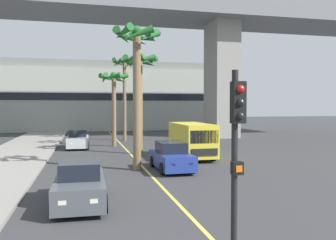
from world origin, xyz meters
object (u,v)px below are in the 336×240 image
object	(u,v)px
car_queue_third	(78,140)
palm_tree_mid_median	(137,60)
car_queue_second	(171,157)
car_queue_front	(80,184)
palm_tree_near_median	(114,87)
delivery_van	(192,139)
palm_tree_far_median	(140,73)
palm_tree_farthest_median	(124,73)
traffic_light_median_near	(236,151)

from	to	relation	value
car_queue_third	palm_tree_mid_median	world-z (taller)	palm_tree_mid_median
car_queue_second	car_queue_front	bearing A→B (deg)	-129.43
palm_tree_near_median	palm_tree_mid_median	world-z (taller)	palm_tree_mid_median
car_queue_front	car_queue_second	world-z (taller)	same
car_queue_third	delivery_van	xyz separation A→B (m)	(7.65, -7.64, 0.57)
car_queue_front	palm_tree_mid_median	world-z (taller)	palm_tree_mid_median
car_queue_front	palm_tree_mid_median	bearing A→B (deg)	64.39
car_queue_front	palm_tree_far_median	xyz separation A→B (m)	(4.16, 12.81, 5.28)
palm_tree_near_median	palm_tree_farthest_median	world-z (taller)	palm_tree_farthest_median
car_queue_front	delivery_van	world-z (taller)	delivery_van
car_queue_front	palm_tree_farthest_median	world-z (taller)	palm_tree_farthest_median
palm_tree_near_median	palm_tree_farthest_median	distance (m)	5.63
delivery_van	palm_tree_mid_median	size ratio (longest dim) A/B	0.66
palm_tree_farthest_median	delivery_van	bearing A→B (deg)	-77.05
traffic_light_median_near	palm_tree_near_median	distance (m)	25.30
palm_tree_far_median	car_queue_third	bearing A→B (deg)	133.85
car_queue_front	traffic_light_median_near	world-z (taller)	traffic_light_median_near
traffic_light_median_near	palm_tree_near_median	xyz separation A→B (m)	(-0.20, 25.18, 2.47)
palm_tree_mid_median	car_queue_third	bearing A→B (deg)	106.79
delivery_van	palm_tree_mid_median	bearing A→B (deg)	-139.71
car_queue_second	delivery_van	xyz separation A→B (m)	(2.43, 4.00, 0.57)
delivery_van	traffic_light_median_near	xyz separation A→B (m)	(-4.37, -16.89, 1.43)
car_queue_third	palm_tree_far_median	world-z (taller)	palm_tree_far_median
car_queue_third	palm_tree_near_median	distance (m)	5.46
car_queue_front	car_queue_second	distance (m)	7.62
car_queue_second	palm_tree_far_median	xyz separation A→B (m)	(-0.68, 6.92, 5.28)
car_queue_front	palm_tree_far_median	world-z (taller)	palm_tree_far_median
car_queue_front	palm_tree_farthest_median	xyz separation A→B (m)	(4.17, 23.34, 6.17)
palm_tree_farthest_median	car_queue_second	bearing A→B (deg)	-87.80
delivery_van	palm_tree_near_median	size ratio (longest dim) A/B	0.81
palm_tree_mid_median	traffic_light_median_near	bearing A→B (deg)	-90.50
palm_tree_far_median	palm_tree_farthest_median	xyz separation A→B (m)	(0.02, 10.54, 0.89)
delivery_van	palm_tree_farthest_median	world-z (taller)	palm_tree_farthest_median
car_queue_third	palm_tree_near_median	bearing A→B (deg)	12.05
car_queue_second	palm_tree_mid_median	xyz separation A→B (m)	(-1.83, 0.40, 5.32)
palm_tree_near_median	palm_tree_mid_median	size ratio (longest dim) A/B	0.82
traffic_light_median_near	palm_tree_far_median	xyz separation A→B (m)	(1.26, 19.80, 3.29)
car_queue_third	palm_tree_far_median	distance (m)	8.41
palm_tree_near_median	traffic_light_median_near	bearing A→B (deg)	-89.54
delivery_van	car_queue_front	bearing A→B (deg)	-126.30
palm_tree_far_median	delivery_van	bearing A→B (deg)	-43.14
car_queue_front	car_queue_second	xyz separation A→B (m)	(4.84, 5.89, 0.00)
traffic_light_median_near	palm_tree_far_median	bearing A→B (deg)	86.36
car_queue_front	delivery_van	size ratio (longest dim) A/B	0.78
palm_tree_far_median	palm_tree_near_median	bearing A→B (deg)	105.22
palm_tree_near_median	palm_tree_far_median	xyz separation A→B (m)	(1.46, -5.38, 0.82)
car_queue_second	palm_tree_mid_median	distance (m)	5.64
palm_tree_near_median	palm_tree_mid_median	bearing A→B (deg)	-88.47
traffic_light_median_near	car_queue_second	bearing A→B (deg)	81.42
car_queue_second	traffic_light_median_near	bearing A→B (deg)	-98.58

